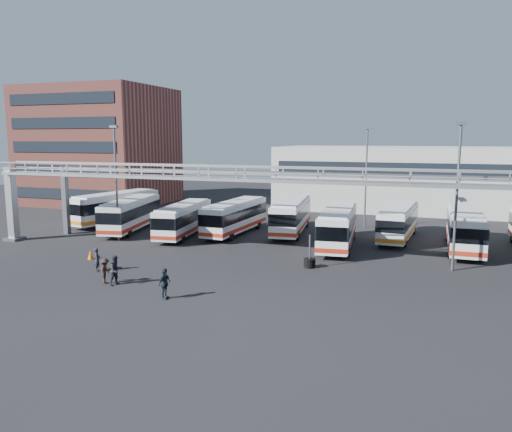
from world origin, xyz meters
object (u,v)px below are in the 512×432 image
(pedestrian_a, at_px, (97,260))
(tire_stack, at_px, (310,262))
(bus_4, at_px, (291,215))
(pedestrian_b, at_px, (116,270))
(bus_1, at_px, (131,213))
(cone_right, at_px, (91,255))
(pedestrian_d, at_px, (164,284))
(pedestrian_c, at_px, (105,271))
(bus_3, at_px, (235,216))
(light_pole_mid, at_px, (457,189))
(light_pole_back, at_px, (366,172))
(bus_7, at_px, (465,228))
(bus_5, at_px, (338,226))
(cone_left, at_px, (105,265))
(light_pole_left, at_px, (116,177))
(bus_2, at_px, (184,218))
(bus_6, at_px, (399,221))
(bus_0, at_px, (116,206))

(pedestrian_a, relative_size, tire_stack, 0.70)
(bus_4, height_order, pedestrian_b, bus_4)
(bus_1, height_order, cone_right, bus_1)
(pedestrian_d, bearing_deg, pedestrian_a, 69.92)
(pedestrian_c, distance_m, cone_right, 7.10)
(pedestrian_d, bearing_deg, bus_4, 2.84)
(tire_stack, bearing_deg, bus_3, 134.24)
(pedestrian_c, xyz_separation_m, tire_stack, (11.26, 8.21, -0.42))
(light_pole_mid, distance_m, tire_stack, 11.23)
(light_pole_back, distance_m, cone_right, 27.86)
(bus_7, relative_size, cone_right, 15.60)
(bus_1, xyz_separation_m, pedestrian_b, (9.60, -16.17, -0.83))
(bus_1, relative_size, bus_5, 0.98)
(bus_4, relative_size, cone_left, 15.73)
(light_pole_back, relative_size, cone_right, 14.37)
(light_pole_mid, bearing_deg, pedestrian_b, -151.80)
(pedestrian_c, bearing_deg, light_pole_left, 13.04)
(bus_3, height_order, cone_right, bus_3)
(light_pole_mid, bearing_deg, bus_2, 168.30)
(bus_6, relative_size, pedestrian_a, 6.19)
(bus_3, bearing_deg, bus_6, 11.99)
(pedestrian_d, bearing_deg, cone_left, 66.08)
(bus_3, distance_m, bus_4, 5.42)
(bus_2, xyz_separation_m, pedestrian_d, (7.71, -17.00, -0.77))
(bus_2, xyz_separation_m, bus_3, (4.15, 2.64, 0.07))
(bus_6, bearing_deg, light_pole_mid, -62.34)
(light_pole_mid, relative_size, bus_0, 0.91)
(light_pole_back, height_order, bus_2, light_pole_back)
(bus_4, relative_size, pedestrian_b, 5.84)
(bus_1, height_order, pedestrian_b, bus_1)
(cone_left, bearing_deg, bus_3, 76.58)
(bus_2, bearing_deg, bus_1, 167.22)
(bus_4, bearing_deg, light_pole_mid, -40.94)
(light_pole_mid, bearing_deg, bus_7, 81.51)
(light_pole_mid, height_order, pedestrian_a, light_pole_mid)
(bus_4, bearing_deg, bus_0, 175.86)
(bus_7, distance_m, tire_stack, 14.56)
(bus_5, bearing_deg, pedestrian_a, -142.09)
(cone_right, height_order, tire_stack, tire_stack)
(bus_0, bearing_deg, cone_right, -51.84)
(bus_5, height_order, pedestrian_a, bus_5)
(bus_2, bearing_deg, pedestrian_b, -84.86)
(bus_2, xyz_separation_m, bus_5, (14.51, 0.08, 0.14))
(pedestrian_b, bearing_deg, light_pole_left, 57.38)
(bus_1, distance_m, bus_7, 30.75)
(bus_5, height_order, pedestrian_c, bus_5)
(bus_7, xyz_separation_m, cone_right, (-26.94, -13.01, -1.51))
(bus_2, xyz_separation_m, pedestrian_c, (2.62, -15.56, -0.86))
(bus_4, xyz_separation_m, bus_7, (15.41, -2.32, 0.06))
(bus_3, bearing_deg, pedestrian_c, -92.04)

